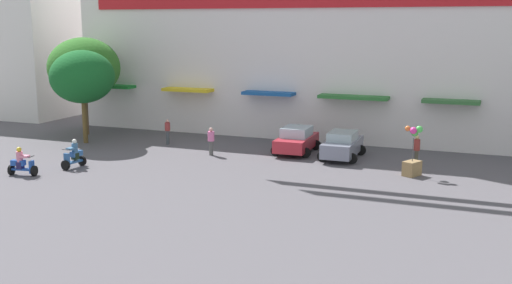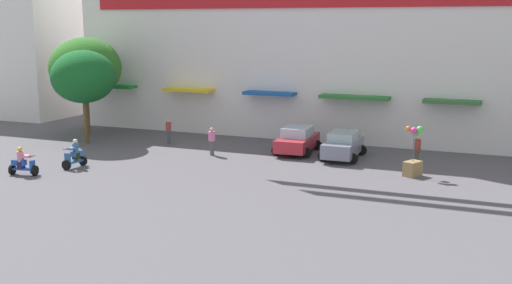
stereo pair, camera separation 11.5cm
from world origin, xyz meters
TOP-DOWN VIEW (x-y plane):
  - ground_plane at (0.00, 13.00)m, footprint 128.00×128.00m
  - colonial_building at (-0.00, 36.61)m, footprint 40.54×18.17m
  - flank_building_left at (-28.83, 33.37)m, footprint 9.48×8.39m
  - plaza_tree_0 at (-17.89, 26.88)m, footprint 4.83×4.83m
  - plaza_tree_2 at (-16.11, 24.33)m, footprint 3.93×4.24m
  - parked_car_0 at (-2.60, 26.36)m, footprint 2.44×3.86m
  - parked_car_1 at (0.28, 25.89)m, footprint 2.28×3.88m
  - scooter_rider_2 at (-12.38, 18.39)m, footprint 0.66×1.41m
  - scooter_rider_4 at (-13.75, 16.05)m, footprint 1.47×0.79m
  - pedestrian_0 at (4.40, 25.76)m, footprint 0.47×0.47m
  - pedestrian_1 at (-10.96, 25.82)m, footprint 0.45×0.45m
  - pedestrian_2 at (-6.99, 23.92)m, footprint 0.50×0.50m
  - balloon_vendor_cart at (4.52, 23.27)m, footprint 0.94×1.07m

SIDE VIEW (x-z plane):
  - ground_plane at x=0.00m, z-range 0.00..0.00m
  - scooter_rider_4 at x=-13.75m, z-range -0.13..1.32m
  - scooter_rider_2 at x=-12.38m, z-range -0.12..1.40m
  - parked_car_0 at x=-2.60m, z-range 0.00..1.55m
  - parked_car_1 at x=0.28m, z-range 0.01..1.55m
  - balloon_vendor_cart at x=4.52m, z-range -0.37..2.19m
  - pedestrian_1 at x=-10.96m, z-range 0.11..1.71m
  - pedestrian_2 at x=-6.99m, z-range 0.10..1.73m
  - pedestrian_0 at x=4.40m, z-range 0.11..1.74m
  - plaza_tree_2 at x=-16.11m, z-range 1.27..7.16m
  - plaza_tree_0 at x=-17.89m, z-range 1.26..7.87m
  - flank_building_left at x=-28.83m, z-range 0.00..11.74m
  - colonial_building at x=0.00m, z-range -1.41..18.61m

